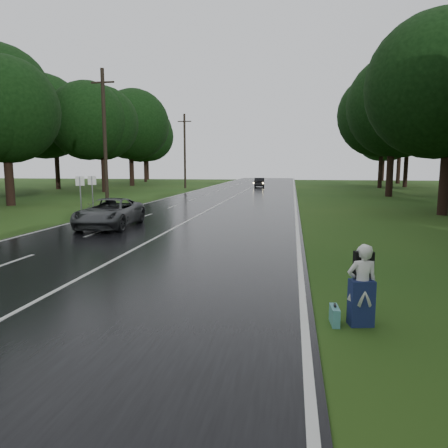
# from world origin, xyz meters

# --- Properties ---
(ground) EXTENTS (160.00, 160.00, 0.00)m
(ground) POSITION_xyz_m (0.00, 0.00, 0.00)
(ground) COLOR #274615
(ground) RESTS_ON ground
(road) EXTENTS (12.00, 140.00, 0.04)m
(road) POSITION_xyz_m (0.00, 20.00, 0.02)
(road) COLOR black
(road) RESTS_ON ground
(lane_center) EXTENTS (0.12, 140.00, 0.01)m
(lane_center) POSITION_xyz_m (0.00, 20.00, 0.04)
(lane_center) COLOR silver
(lane_center) RESTS_ON road
(grey_car) EXTENTS (2.64, 5.11, 1.38)m
(grey_car) POSITION_xyz_m (-3.18, 9.69, 0.73)
(grey_car) COLOR #454849
(grey_car) RESTS_ON road
(far_car) EXTENTS (1.60, 3.93, 1.27)m
(far_car) POSITION_xyz_m (1.03, 48.69, 0.67)
(far_car) COLOR black
(far_car) RESTS_ON road
(hitchhiker) EXTENTS (0.64, 0.59, 1.57)m
(hitchhiker) POSITION_xyz_m (6.85, -1.28, 0.73)
(hitchhiker) COLOR silver
(hitchhiker) RESTS_ON ground
(suitcase) EXTENTS (0.17, 0.49, 0.35)m
(suitcase) POSITION_xyz_m (6.36, -1.33, 0.17)
(suitcase) COLOR teal
(suitcase) RESTS_ON ground
(utility_pole_mid) EXTENTS (1.80, 0.28, 10.10)m
(utility_pole_mid) POSITION_xyz_m (-8.50, 20.86, 0.00)
(utility_pole_mid) COLOR black
(utility_pole_mid) RESTS_ON ground
(utility_pole_far) EXTENTS (1.80, 0.28, 9.63)m
(utility_pole_far) POSITION_xyz_m (-8.50, 44.63, 0.00)
(utility_pole_far) COLOR black
(utility_pole_far) RESTS_ON ground
(road_sign_a) EXTENTS (0.56, 0.10, 2.34)m
(road_sign_a) POSITION_xyz_m (-7.20, 14.40, 0.00)
(road_sign_a) COLOR white
(road_sign_a) RESTS_ON ground
(road_sign_b) EXTENTS (0.56, 0.10, 2.32)m
(road_sign_b) POSITION_xyz_m (-7.20, 15.95, 0.00)
(road_sign_b) COLOR white
(road_sign_b) RESTS_ON ground
(tree_left_d) EXTENTS (7.91, 7.91, 12.36)m
(tree_left_d) POSITION_xyz_m (-15.41, 19.10, 0.00)
(tree_left_d) COLOR black
(tree_left_d) RESTS_ON ground
(tree_left_e) EXTENTS (8.86, 8.86, 13.84)m
(tree_left_e) POSITION_xyz_m (-15.53, 35.41, 0.00)
(tree_left_e) COLOR black
(tree_left_e) RESTS_ON ground
(tree_left_f) EXTENTS (9.73, 9.73, 15.20)m
(tree_left_f) POSITION_xyz_m (-17.91, 49.64, 0.00)
(tree_left_f) COLOR black
(tree_left_f) RESTS_ON ground
(tree_right_d) EXTENTS (8.56, 8.56, 13.38)m
(tree_right_d) POSITION_xyz_m (14.60, 17.86, 0.00)
(tree_right_d) COLOR black
(tree_right_d) RESTS_ON ground
(tree_right_e) EXTENTS (9.49, 9.49, 14.83)m
(tree_right_e) POSITION_xyz_m (14.82, 33.35, 0.00)
(tree_right_e) COLOR black
(tree_right_e) RESTS_ON ground
(tree_right_f) EXTENTS (10.48, 10.48, 16.38)m
(tree_right_f) POSITION_xyz_m (17.11, 49.35, 0.00)
(tree_right_f) COLOR black
(tree_right_f) RESTS_ON ground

